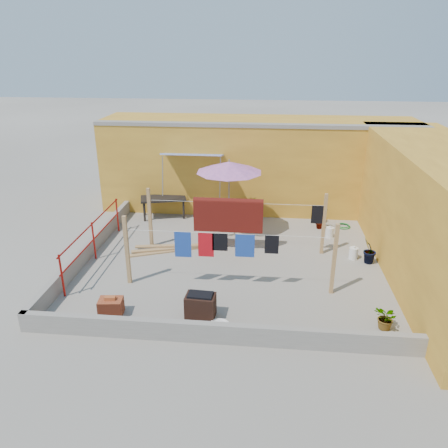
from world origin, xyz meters
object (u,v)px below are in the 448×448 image
Objects in this scene: brick_stack at (111,307)px; plant_back_a at (244,208)px; patio_umbrella at (229,167)px; outdoor_table at (163,199)px; green_hose at (343,226)px; water_jug_a at (330,232)px; brazier at (200,306)px; white_basin at (219,325)px; water_jug_b at (353,253)px.

plant_back_a is (2.61, 6.03, 0.22)m from brick_stack.
patio_umbrella is 1.44× the size of outdoor_table.
patio_umbrella is 5.05× the size of green_hose.
outdoor_table reaches higher than water_jug_a.
outdoor_table is 3.00× the size of brick_stack.
brazier is at bearing -125.62° from water_jug_a.
plant_back_a is (0.16, 6.26, 0.37)m from white_basin.
white_basin is (0.45, -0.34, -0.24)m from brazier.
plant_back_a reaches higher than brazier.
water_jug_a reaches higher than green_hose.
brick_stack is 2.46m from white_basin.
plant_back_a is at bearing -0.00° from outdoor_table.
brazier is 0.81× the size of plant_back_a.
water_jug_a is 1.08m from green_hose.
green_hose is at bearing 54.99° from brazier.
patio_umbrella is 5.60m from brick_stack.
outdoor_table is at bearing 180.00° from plant_back_a.
plant_back_a is (-3.30, 0.32, 0.38)m from green_hose.
white_basin is (2.64, -6.26, -0.60)m from outdoor_table.
brick_stack is 1.23× the size of white_basin.
water_jug_b is at bearing -21.28° from patio_umbrella.
brazier is (-0.21, -4.65, -1.89)m from patio_umbrella.
water_jug_b is (6.02, -2.68, -0.48)m from outdoor_table.
brazier is (2.19, -5.92, -0.36)m from outdoor_table.
brazier is 0.62m from white_basin.
brick_stack is at bearing -114.78° from patio_umbrella.
brick_stack is 0.68× the size of plant_back_a.
brazier is 5.77m from water_jug_a.
water_jug_b is (3.38, 3.58, 0.13)m from white_basin.
brazier is (1.99, 0.11, 0.09)m from brick_stack.
plant_back_a is at bearing 140.20° from water_jug_b.
brick_stack reaches higher than white_basin.
patio_umbrella is 6.38× the size of water_jug_a.
patio_umbrella reaches higher than water_jug_a.
plant_back_a is at bearing 84.03° from brazier.
patio_umbrella reaches higher than water_jug_b.
patio_umbrella is 3.74m from water_jug_a.
brazier reaches higher than brick_stack.
outdoor_table is 2.81m from plant_back_a.
water_jug_b is 0.81× the size of green_hose.
plant_back_a is (0.62, 5.92, 0.13)m from brazier.
green_hose is at bearing 58.25° from water_jug_a.
brazier is at bearing -69.74° from outdoor_table.
plant_back_a is at bearing 174.42° from green_hose.
plant_back_a reaches higher than outdoor_table.
brazier reaches higher than green_hose.
brick_stack is 6.72m from water_jug_b.
outdoor_table reaches higher than green_hose.
patio_umbrella is 3.63× the size of brazier.
outdoor_table is at bearing 176.98° from green_hose.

